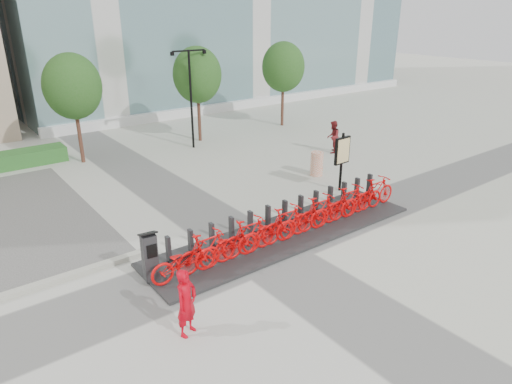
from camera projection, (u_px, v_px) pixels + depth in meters
ground at (259, 250)px, 13.92m from camera, size 120.00×120.00×0.00m
tree_1 at (72, 87)px, 20.63m from camera, size 2.60×2.60×5.10m
tree_2 at (197, 75)px, 24.27m from camera, size 2.60×2.60×5.10m
tree_3 at (283, 67)px, 27.62m from camera, size 2.60×2.60×5.10m
streetlamp at (190, 88)px, 23.14m from camera, size 2.00×0.20×5.00m
dock_pad at (285, 234)px, 14.86m from camera, size 9.60×2.40×0.08m
dock_rail_posts at (286, 213)px, 15.27m from camera, size 8.74×0.50×0.85m
bike_0 at (184, 260)px, 12.21m from camera, size 1.94×0.68×1.02m
bike_1 at (207, 251)px, 12.59m from camera, size 1.88×0.53×1.13m
bike_2 at (228, 245)px, 13.02m from camera, size 1.94×0.68×1.02m
bike_3 at (249, 236)px, 13.40m from camera, size 1.88×0.53×1.13m
bike_4 at (268, 231)px, 13.82m from camera, size 1.94×0.68×1.02m
bike_5 at (286, 223)px, 14.20m from camera, size 1.88×0.53×1.13m
bike_6 at (303, 219)px, 14.63m from camera, size 1.94×0.68×1.02m
bike_7 at (319, 212)px, 15.01m from camera, size 1.88×0.53×1.13m
bike_8 at (334, 208)px, 15.43m from camera, size 1.94×0.68×1.02m
bike_9 at (349, 201)px, 15.81m from camera, size 1.88×0.53×1.13m
bike_10 at (363, 198)px, 16.24m from camera, size 1.94×0.68×1.02m
bike_11 at (376, 192)px, 16.62m from camera, size 1.88×0.53×1.13m
kiosk at (150, 256)px, 12.03m from camera, size 0.49×0.42×1.46m
worker_red at (187, 303)px, 10.07m from camera, size 0.71×0.61×1.64m
pedestrian at (333, 137)px, 23.13m from camera, size 1.01×0.96×1.64m
construction_barrel at (317, 164)px, 20.05m from camera, size 0.60×0.60×1.06m
map_sign at (342, 153)px, 17.96m from camera, size 0.79×0.16×2.39m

